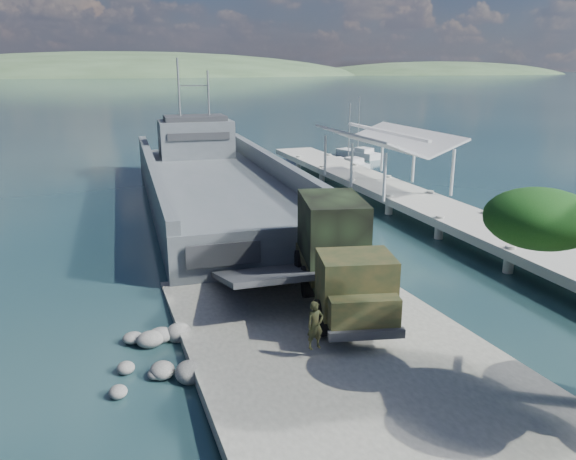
% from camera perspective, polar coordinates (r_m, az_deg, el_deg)
% --- Properties ---
extents(ground, '(1400.00, 1400.00, 0.00)m').
position_cam_1_polar(ground, '(20.96, 3.89, -11.61)').
color(ground, '#19363C').
rests_on(ground, ground).
extents(boat_ramp, '(10.00, 18.00, 0.50)m').
position_cam_1_polar(boat_ramp, '(20.03, 5.04, -12.23)').
color(boat_ramp, slate).
rests_on(boat_ramp, ground).
extents(shoreline_rocks, '(3.20, 5.60, 0.90)m').
position_cam_1_polar(shoreline_rocks, '(20.09, -13.71, -13.40)').
color(shoreline_rocks, '#5B5B58').
rests_on(shoreline_rocks, ground).
extents(distant_headlands, '(1000.00, 240.00, 48.00)m').
position_cam_1_polar(distant_headlands, '(579.91, -13.91, 14.95)').
color(distant_headlands, '#31482D').
rests_on(distant_headlands, ground).
extents(pier, '(6.40, 44.00, 6.10)m').
position_cam_1_polar(pier, '(41.96, 10.38, 4.81)').
color(pier, '#9D9D94').
rests_on(pier, ground).
extents(landing_craft, '(11.23, 38.54, 11.33)m').
position_cam_1_polar(landing_craft, '(41.79, -7.23, 3.96)').
color(landing_craft, '#495256').
rests_on(landing_craft, ground).
extents(military_truck, '(4.39, 8.92, 3.97)m').
position_cam_1_polar(military_truck, '(22.78, 5.20, -2.49)').
color(military_truck, black).
rests_on(military_truck, boat_ramp).
extents(soldier, '(0.65, 0.48, 1.63)m').
position_cam_1_polar(soldier, '(18.68, 2.76, -10.72)').
color(soldier, black).
rests_on(soldier, boat_ramp).
extents(sailboat_near, '(2.32, 5.53, 6.53)m').
position_cam_1_polar(sailboat_near, '(56.70, 6.22, 6.67)').
color(sailboat_near, silver).
rests_on(sailboat_near, ground).
extents(sailboat_far, '(3.16, 5.80, 6.79)m').
position_cam_1_polar(sailboat_far, '(63.29, 7.18, 7.66)').
color(sailboat_far, silver).
rests_on(sailboat_far, ground).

